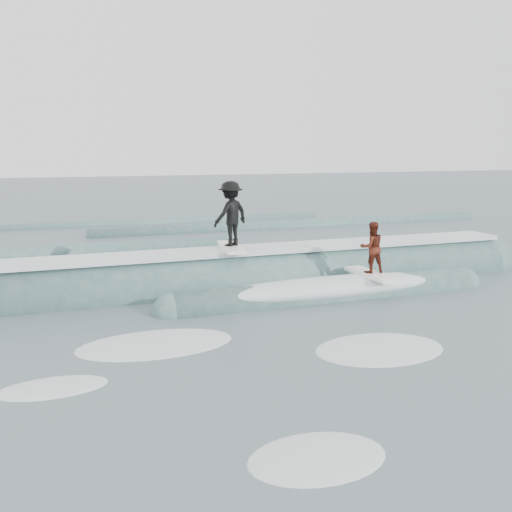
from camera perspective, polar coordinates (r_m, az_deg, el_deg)
name	(u,v)px	position (r m, az deg, el deg)	size (l,w,h in m)	color
ground	(347,355)	(11.86, 9.05, -9.76)	(160.00, 160.00, 0.00)	#394853
breaking_wave	(258,286)	(17.19, 0.18, -3.02)	(20.07, 3.88, 2.20)	#365B5A
surfer_black	(231,216)	(16.92, -2.55, 4.05)	(1.43, 2.06, 2.02)	white
surfer_red	(371,252)	(16.51, 11.47, 0.43)	(0.76, 2.02, 1.56)	white
whitewater	(391,356)	(11.98, 13.30, -9.71)	(14.18, 6.97, 0.10)	white
far_swells	(165,235)	(28.13, -9.06, 2.13)	(38.29, 8.65, 0.80)	#365B5A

